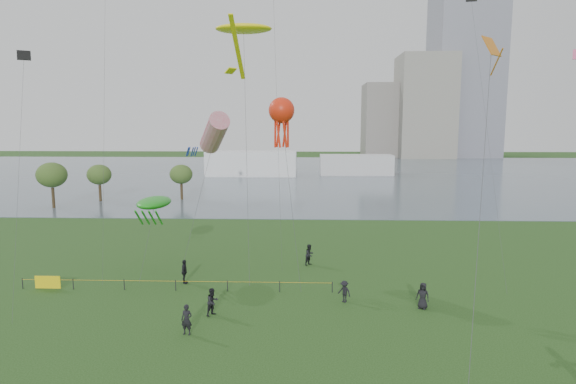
{
  "coord_description": "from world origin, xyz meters",
  "views": [
    {
      "loc": [
        1.17,
        -23.07,
        12.7
      ],
      "look_at": [
        0.0,
        10.0,
        8.0
      ],
      "focal_mm": 30.0,
      "sensor_mm": 36.0,
      "label": 1
    }
  ],
  "objects": [
    {
      "name": "ground_plane",
      "position": [
        0.0,
        0.0,
        0.0
      ],
      "size": [
        400.0,
        400.0,
        0.0
      ],
      "primitive_type": "plane",
      "color": "#193912"
    },
    {
      "name": "lake",
      "position": [
        0.0,
        100.0,
        0.02
      ],
      "size": [
        400.0,
        120.0,
        0.08
      ],
      "primitive_type": "cube",
      "color": "#4F5F6C",
      "rests_on": "ground_plane"
    },
    {
      "name": "kite_creature",
      "position": [
        -11.62,
        16.74,
        6.06
      ],
      "size": [
        2.63,
        5.42,
        6.55
      ],
      "rotation": [
        0.0,
        0.0,
        0.28
      ],
      "color": "#3F3F42"
    },
    {
      "name": "building_mid",
      "position": [
        46.0,
        162.0,
        19.0
      ],
      "size": [
        20.0,
        20.0,
        38.0
      ],
      "primitive_type": "cube",
      "color": "gray",
      "rests_on": "ground_plane"
    },
    {
      "name": "trees",
      "position": [
        -30.99,
        51.98,
        4.66
      ],
      "size": [
        21.52,
        12.89,
        6.96
      ],
      "color": "#352918",
      "rests_on": "ground_plane"
    },
    {
      "name": "spectator_a",
      "position": [
        -4.95,
        7.43,
        0.93
      ],
      "size": [
        1.12,
        1.15,
        1.87
      ],
      "primitive_type": "imported",
      "rotation": [
        0.0,
        0.0,
        0.89
      ],
      "color": "black",
      "rests_on": "ground_plane"
    },
    {
      "name": "building_low",
      "position": [
        32.0,
        168.0,
        14.0
      ],
      "size": [
        16.0,
        18.0,
        28.0
      ],
      "primitive_type": "cube",
      "color": "slate",
      "rests_on": "ground_plane"
    },
    {
      "name": "pavilion_left",
      "position": [
        -12.0,
        95.0,
        3.0
      ],
      "size": [
        22.0,
        8.0,
        6.0
      ],
      "primitive_type": "cube",
      "color": "white",
      "rests_on": "ground_plane"
    },
    {
      "name": "fence",
      "position": [
        -14.83,
        12.1,
        0.55
      ],
      "size": [
        24.07,
        0.07,
        1.05
      ],
      "color": "black",
      "rests_on": "ground_plane"
    },
    {
      "name": "spectator_f",
      "position": [
        -5.95,
        4.43,
        0.94
      ],
      "size": [
        0.74,
        0.54,
        1.87
      ],
      "primitive_type": "imported",
      "rotation": [
        0.0,
        0.0,
        -0.14
      ],
      "color": "black",
      "rests_on": "ground_plane"
    },
    {
      "name": "kite_octopus",
      "position": [
        -0.68,
        14.95,
        13.65
      ],
      "size": [
        2.62,
        3.88,
        14.76
      ],
      "rotation": [
        0.0,
        0.0,
        0.16
      ],
      "color": "#3F3F42"
    },
    {
      "name": "spectator_d",
      "position": [
        9.36,
        9.13,
        0.92
      ],
      "size": [
        1.07,
        0.96,
        1.84
      ],
      "primitive_type": "imported",
      "rotation": [
        0.0,
        0.0,
        -0.52
      ],
      "color": "black",
      "rests_on": "ground_plane"
    },
    {
      "name": "kite_windsock",
      "position": [
        -6.93,
        19.83,
        11.88
      ],
      "size": [
        4.32,
        6.29,
        13.81
      ],
      "rotation": [
        0.0,
        0.0,
        0.43
      ],
      "color": "#3F3F42"
    },
    {
      "name": "spectator_g",
      "position": [
        1.63,
        19.24,
        0.96
      ],
      "size": [
        1.16,
        1.18,
        1.92
      ],
      "primitive_type": "imported",
      "rotation": [
        0.0,
        0.0,
        0.85
      ],
      "color": "black",
      "rests_on": "ground_plane"
    },
    {
      "name": "kite_delta",
      "position": [
        11.66,
        5.21,
        16.06
      ],
      "size": [
        5.05,
        12.0,
        17.71
      ],
      "rotation": [
        0.0,
        0.0,
        0.37
      ],
      "color": "#3F3F42"
    },
    {
      "name": "kite_stingray",
      "position": [
        -4.34,
        20.96,
        21.0
      ],
      "size": [
        5.07,
        10.06,
        21.47
      ],
      "rotation": [
        0.0,
        0.0,
        -0.41
      ],
      "color": "#3F3F42"
    },
    {
      "name": "spectator_b",
      "position": [
        4.04,
        10.14,
        0.79
      ],
      "size": [
        1.17,
        1.1,
        1.59
      ],
      "primitive_type": "imported",
      "rotation": [
        0.0,
        0.0,
        -0.68
      ],
      "color": "black",
      "rests_on": "ground_plane"
    },
    {
      "name": "pavilion_right",
      "position": [
        14.0,
        98.0,
        2.5
      ],
      "size": [
        18.0,
        7.0,
        5.0
      ],
      "primitive_type": "cube",
      "color": "silver",
      "rests_on": "ground_plane"
    },
    {
      "name": "spectator_c",
      "position": [
        -8.45,
        13.82,
        0.97
      ],
      "size": [
        0.61,
        1.18,
        1.94
      ],
      "primitive_type": "imported",
      "rotation": [
        0.0,
        0.0,
        1.7
      ],
      "color": "black",
      "rests_on": "ground_plane"
    }
  ]
}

